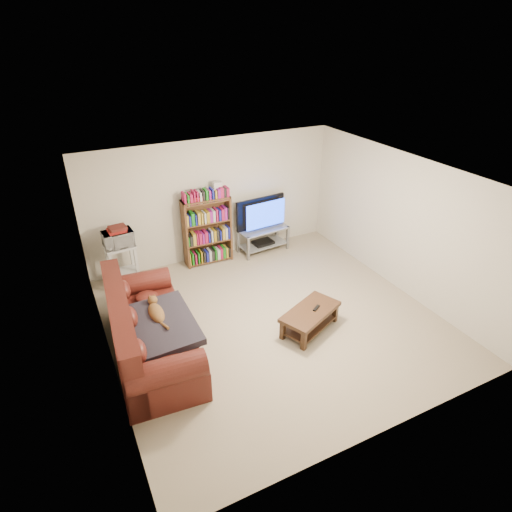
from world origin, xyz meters
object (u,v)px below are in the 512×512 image
tv_stand (263,236)px  coffee_table (310,316)px  sofa (146,335)px  bookshelf (207,230)px

tv_stand → coffee_table: bearing=-107.3°
coffee_table → tv_stand: tv_stand is taller
sofa → bookshelf: bearing=55.4°
sofa → tv_stand: sofa is taller
sofa → coffee_table: size_ratio=2.18×
sofa → tv_stand: size_ratio=2.30×
tv_stand → sofa: bearing=-149.6°
coffee_table → bookshelf: bearing=79.0°
tv_stand → bookshelf: size_ratio=0.79×
tv_stand → bookshelf: (-1.19, 0.07, 0.35)m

